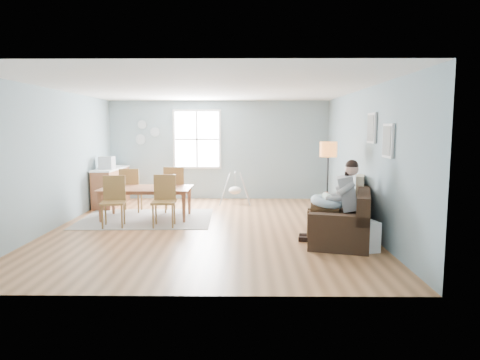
{
  "coord_description": "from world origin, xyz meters",
  "views": [
    {
      "loc": [
        0.71,
        -8.28,
        1.94
      ],
      "look_at": [
        0.62,
        -0.47,
        1.0
      ],
      "focal_mm": 32.0,
      "sensor_mm": 36.0,
      "label": 1
    }
  ],
  "objects_px": {
    "chair_sw": "(114,197)",
    "chair_se": "(164,197)",
    "sofa": "(345,220)",
    "chair_nw": "(130,187)",
    "father": "(337,198)",
    "dining_table": "(146,203)",
    "storage_cube": "(362,236)",
    "toddler": "(342,194)",
    "counter": "(111,186)",
    "baby_swing": "(235,190)",
    "floor_lamp": "(328,156)",
    "monitor": "(107,163)",
    "chair_ne": "(174,186)"
  },
  "relations": [
    {
      "from": "dining_table",
      "to": "counter",
      "type": "bearing_deg",
      "value": 126.91
    },
    {
      "from": "sofa",
      "to": "chair_nw",
      "type": "xyz_separation_m",
      "value": [
        -4.44,
        2.23,
        0.28
      ]
    },
    {
      "from": "father",
      "to": "counter",
      "type": "xyz_separation_m",
      "value": [
        -4.99,
        3.54,
        -0.28
      ]
    },
    {
      "from": "chair_ne",
      "to": "monitor",
      "type": "height_order",
      "value": "monitor"
    },
    {
      "from": "sofa",
      "to": "floor_lamp",
      "type": "bearing_deg",
      "value": 97.56
    },
    {
      "from": "dining_table",
      "to": "chair_sw",
      "type": "xyz_separation_m",
      "value": [
        -0.49,
        -0.7,
        0.24
      ]
    },
    {
      "from": "father",
      "to": "baby_swing",
      "type": "bearing_deg",
      "value": 116.14
    },
    {
      "from": "chair_se",
      "to": "chair_nw",
      "type": "bearing_deg",
      "value": 127.77
    },
    {
      "from": "toddler",
      "to": "chair_ne",
      "type": "relative_size",
      "value": 0.82
    },
    {
      "from": "chair_nw",
      "to": "counter",
      "type": "height_order",
      "value": "chair_nw"
    },
    {
      "from": "toddler",
      "to": "father",
      "type": "bearing_deg",
      "value": -111.89
    },
    {
      "from": "sofa",
      "to": "chair_se",
      "type": "xyz_separation_m",
      "value": [
        -3.41,
        0.89,
        0.28
      ]
    },
    {
      "from": "floor_lamp",
      "to": "dining_table",
      "type": "relative_size",
      "value": 0.87
    },
    {
      "from": "chair_nw",
      "to": "counter",
      "type": "relative_size",
      "value": 0.61
    },
    {
      "from": "floor_lamp",
      "to": "father",
      "type": "bearing_deg",
      "value": -93.62
    },
    {
      "from": "dining_table",
      "to": "chair_se",
      "type": "relative_size",
      "value": 1.88
    },
    {
      "from": "floor_lamp",
      "to": "dining_table",
      "type": "xyz_separation_m",
      "value": [
        -3.79,
        0.53,
        -1.05
      ]
    },
    {
      "from": "father",
      "to": "dining_table",
      "type": "xyz_separation_m",
      "value": [
        -3.71,
        1.83,
        -0.42
      ]
    },
    {
      "from": "father",
      "to": "storage_cube",
      "type": "bearing_deg",
      "value": -64.12
    },
    {
      "from": "counter",
      "to": "baby_swing",
      "type": "bearing_deg",
      "value": 3.59
    },
    {
      "from": "father",
      "to": "toddler",
      "type": "relative_size",
      "value": 1.6
    },
    {
      "from": "toddler",
      "to": "chair_nw",
      "type": "bearing_deg",
      "value": 155.6
    },
    {
      "from": "chair_ne",
      "to": "monitor",
      "type": "bearing_deg",
      "value": 158.51
    },
    {
      "from": "floor_lamp",
      "to": "storage_cube",
      "type": "bearing_deg",
      "value": -83.91
    },
    {
      "from": "father",
      "to": "chair_sw",
      "type": "distance_m",
      "value": 4.35
    },
    {
      "from": "toddler",
      "to": "counter",
      "type": "relative_size",
      "value": 0.52
    },
    {
      "from": "monitor",
      "to": "toddler",
      "type": "bearing_deg",
      "value": -27.74
    },
    {
      "from": "toddler",
      "to": "floor_lamp",
      "type": "relative_size",
      "value": 0.53
    },
    {
      "from": "dining_table",
      "to": "counter",
      "type": "xyz_separation_m",
      "value": [
        -1.29,
        1.71,
        0.14
      ]
    },
    {
      "from": "sofa",
      "to": "monitor",
      "type": "height_order",
      "value": "monitor"
    },
    {
      "from": "sofa",
      "to": "father",
      "type": "height_order",
      "value": "father"
    },
    {
      "from": "baby_swing",
      "to": "counter",
      "type": "bearing_deg",
      "value": -176.41
    },
    {
      "from": "toddler",
      "to": "floor_lamp",
      "type": "bearing_deg",
      "value": 98.07
    },
    {
      "from": "father",
      "to": "toddler",
      "type": "xyz_separation_m",
      "value": [
        0.2,
        0.49,
        -0.01
      ]
    },
    {
      "from": "monitor",
      "to": "floor_lamp",
      "type": "bearing_deg",
      "value": -20.74
    },
    {
      "from": "father",
      "to": "chair_ne",
      "type": "height_order",
      "value": "father"
    },
    {
      "from": "father",
      "to": "baby_swing",
      "type": "height_order",
      "value": "father"
    },
    {
      "from": "toddler",
      "to": "chair_sw",
      "type": "bearing_deg",
      "value": 171.71
    },
    {
      "from": "chair_sw",
      "to": "chair_se",
      "type": "relative_size",
      "value": 0.99
    },
    {
      "from": "monitor",
      "to": "chair_se",
      "type": "bearing_deg",
      "value": -48.83
    },
    {
      "from": "father",
      "to": "chair_se",
      "type": "xyz_separation_m",
      "value": [
        -3.19,
        1.16,
        -0.17
      ]
    },
    {
      "from": "sofa",
      "to": "floor_lamp",
      "type": "xyz_separation_m",
      "value": [
        -0.14,
        1.03,
        1.08
      ]
    },
    {
      "from": "toddler",
      "to": "chair_sw",
      "type": "distance_m",
      "value": 4.44
    },
    {
      "from": "sofa",
      "to": "chair_nw",
      "type": "distance_m",
      "value": 4.97
    },
    {
      "from": "sofa",
      "to": "chair_sw",
      "type": "xyz_separation_m",
      "value": [
        -4.41,
        0.86,
        0.27
      ]
    },
    {
      "from": "monitor",
      "to": "baby_swing",
      "type": "bearing_deg",
      "value": 9.38
    },
    {
      "from": "toddler",
      "to": "monitor",
      "type": "distance_m",
      "value": 5.87
    },
    {
      "from": "father",
      "to": "storage_cube",
      "type": "height_order",
      "value": "father"
    },
    {
      "from": "sofa",
      "to": "chair_se",
      "type": "height_order",
      "value": "chair_se"
    },
    {
      "from": "sofa",
      "to": "counter",
      "type": "bearing_deg",
      "value": 147.89
    }
  ]
}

